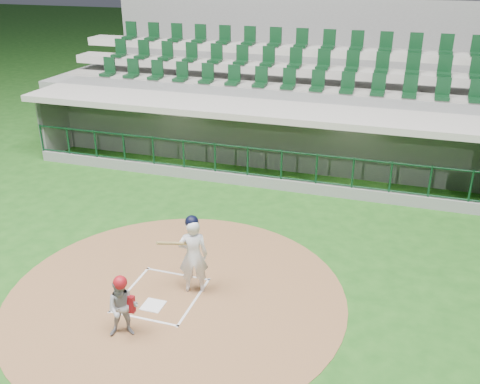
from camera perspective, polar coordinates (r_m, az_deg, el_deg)
name	(u,v)px	position (r m, az deg, el deg)	size (l,w,h in m)	color
ground	(168,288)	(11.92, -7.74, -10.10)	(120.00, 120.00, 0.00)	#1C4F16
dirt_circle	(176,295)	(11.66, -6.80, -10.88)	(7.20, 7.20, 0.01)	brown
home_plate	(153,305)	(11.40, -9.26, -11.86)	(0.43, 0.43, 0.02)	white
batter_box_chalk	(161,295)	(11.69, -8.37, -10.81)	(1.55, 1.80, 0.01)	white
dugout_structure	(268,139)	(18.12, 2.95, 5.71)	(16.40, 3.70, 3.00)	gray
seating_deck	(285,103)	(20.90, 4.86, 9.44)	(17.00, 6.72, 5.15)	gray
batter	(193,254)	(11.29, -5.04, -6.60)	(0.90, 0.95, 1.79)	white
catcher	(123,306)	(10.40, -12.39, -11.84)	(0.72, 0.65, 1.30)	#96979C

